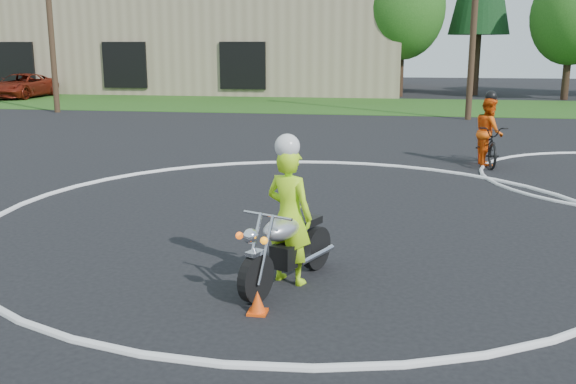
% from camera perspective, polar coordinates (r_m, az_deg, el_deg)
% --- Properties ---
extents(ground, '(120.00, 120.00, 0.00)m').
position_cam_1_polar(ground, '(9.68, -1.12, -6.94)').
color(ground, black).
rests_on(ground, ground).
extents(grass_strip, '(120.00, 10.00, 0.02)m').
position_cam_1_polar(grass_strip, '(36.14, 6.71, 7.64)').
color(grass_strip, '#1E4714').
rests_on(grass_strip, ground).
extents(course_markings, '(19.05, 19.05, 0.12)m').
position_cam_1_polar(course_markings, '(13.72, 11.18, -1.17)').
color(course_markings, silver).
rests_on(course_markings, ground).
extents(primary_motorcycle, '(1.15, 2.04, 1.15)m').
position_cam_1_polar(primary_motorcycle, '(8.92, -0.12, -4.92)').
color(primary_motorcycle, black).
rests_on(primary_motorcycle, ground).
extents(rider_primary_grp, '(0.83, 0.71, 2.13)m').
position_cam_1_polar(rider_primary_grp, '(8.92, 0.11, -1.78)').
color(rider_primary_grp, '#B4F71A').
rests_on(rider_primary_grp, ground).
extents(rider_second_grp, '(0.93, 2.21, 2.07)m').
position_cam_1_polar(rider_second_grp, '(18.81, 17.37, 4.52)').
color(rider_second_grp, black).
rests_on(rider_second_grp, ground).
extents(pickup_grp, '(2.54, 5.47, 1.52)m').
position_cam_1_polar(pickup_grp, '(44.59, -22.61, 8.70)').
color(pickup_grp, '#63170B').
rests_on(pickup_grp, ground).
extents(warehouse, '(41.00, 17.00, 8.30)m').
position_cam_1_polar(warehouse, '(52.75, -12.93, 13.57)').
color(warehouse, tan).
rests_on(warehouse, ground).
extents(utility_poles, '(41.60, 1.12, 10.00)m').
position_cam_1_polar(utility_poles, '(30.20, 16.31, 16.05)').
color(utility_poles, '#473321').
rests_on(utility_poles, ground).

